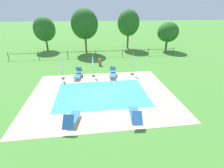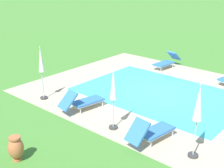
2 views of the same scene
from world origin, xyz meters
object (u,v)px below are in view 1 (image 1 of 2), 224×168
(terracotta_urn_near_fence, at_px, (100,62))
(sun_lounger_north_far, at_px, (113,73))
(tree_far_west, at_px, (128,23))
(tree_east_mid, at_px, (44,29))
(sun_lounger_north_mid, at_px, (72,118))
(tree_centre, at_px, (168,32))
(sun_lounger_north_end, at_px, (135,114))
(patio_umbrella_closed_row_west, at_px, (133,60))
(patio_umbrella_closed_row_mid_west, at_px, (93,62))
(patio_umbrella_closed_row_centre, at_px, (61,63))
(tree_west_mid, at_px, (85,24))
(sun_lounger_north_near_steps, at_px, (78,74))

(terracotta_urn_near_fence, bearing_deg, sun_lounger_north_far, -74.12)
(tree_far_west, distance_m, tree_east_mid, 13.37)
(sun_lounger_north_mid, distance_m, tree_far_west, 21.16)
(tree_centre, bearing_deg, sun_lounger_north_end, -119.56)
(sun_lounger_north_far, relative_size, patio_umbrella_closed_row_west, 0.85)
(patio_umbrella_closed_row_mid_west, xyz_separation_m, tree_far_west, (6.19, 11.98, 2.61))
(patio_umbrella_closed_row_centre, distance_m, tree_centre, 18.05)
(terracotta_urn_near_fence, xyz_separation_m, tree_west_mid, (-1.70, 6.61, 3.74))
(patio_umbrella_closed_row_west, bearing_deg, patio_umbrella_closed_row_centre, -178.16)
(patio_umbrella_closed_row_mid_west, height_order, tree_centre, tree_centre)
(sun_lounger_north_near_steps, bearing_deg, patio_umbrella_closed_row_west, 0.92)
(sun_lounger_north_near_steps, height_order, tree_far_west, tree_far_west)
(patio_umbrella_closed_row_mid_west, relative_size, tree_far_west, 0.38)
(sun_lounger_north_far, relative_size, sun_lounger_north_end, 0.99)
(tree_west_mid, bearing_deg, patio_umbrella_closed_row_centre, -101.94)
(sun_lounger_north_end, xyz_separation_m, tree_east_mid, (-9.53, 19.73, 2.91))
(sun_lounger_north_end, bearing_deg, tree_west_mid, 100.39)
(sun_lounger_north_near_steps, xyz_separation_m, terracotta_urn_near_fence, (2.41, 3.49, 0.04))
(patio_umbrella_closed_row_west, height_order, patio_umbrella_closed_row_mid_west, patio_umbrella_closed_row_west)
(sun_lounger_north_near_steps, bearing_deg, tree_east_mid, 114.35)
(patio_umbrella_closed_row_west, bearing_deg, sun_lounger_north_end, -102.74)
(tree_east_mid, bearing_deg, tree_far_west, -1.34)
(terracotta_urn_near_fence, distance_m, tree_east_mid, 12.34)
(patio_umbrella_closed_row_west, distance_m, terracotta_urn_near_fence, 4.78)
(sun_lounger_north_mid, distance_m, patio_umbrella_closed_row_centre, 7.40)
(sun_lounger_north_near_steps, height_order, tree_centre, tree_centre)
(sun_lounger_north_far, distance_m, terracotta_urn_near_fence, 3.87)
(patio_umbrella_closed_row_centre, bearing_deg, sun_lounger_north_far, -1.07)
(sun_lounger_north_far, bearing_deg, tree_east_mid, 125.72)
(sun_lounger_north_near_steps, height_order, tree_east_mid, tree_east_mid)
(sun_lounger_north_end, distance_m, tree_far_west, 20.14)
(sun_lounger_north_end, xyz_separation_m, terracotta_urn_near_fence, (-1.49, 10.81, 0.05))
(patio_umbrella_closed_row_centre, relative_size, terracotta_urn_near_fence, 2.97)
(sun_lounger_north_near_steps, height_order, terracotta_urn_near_fence, sun_lounger_north_near_steps)
(sun_lounger_north_near_steps, distance_m, sun_lounger_north_mid, 7.28)
(patio_umbrella_closed_row_mid_west, bearing_deg, sun_lounger_north_end, -72.30)
(sun_lounger_north_far, bearing_deg, sun_lounger_north_end, -86.50)
(sun_lounger_north_mid, xyz_separation_m, sun_lounger_north_far, (3.40, 7.05, -0.01))
(sun_lounger_north_near_steps, bearing_deg, tree_west_mid, 85.98)
(patio_umbrella_closed_row_west, height_order, tree_centre, tree_centre)
(tree_east_mid, bearing_deg, patio_umbrella_closed_row_mid_west, -59.81)
(sun_lounger_north_near_steps, bearing_deg, sun_lounger_north_far, -3.76)
(sun_lounger_north_end, bearing_deg, tree_centre, 60.44)
(sun_lounger_north_near_steps, height_order, sun_lounger_north_far, sun_lounger_north_near_steps)
(sun_lounger_north_mid, height_order, sun_lounger_north_end, sun_lounger_north_mid)
(patio_umbrella_closed_row_mid_west, bearing_deg, patio_umbrella_closed_row_centre, -175.05)
(patio_umbrella_closed_row_west, relative_size, patio_umbrella_closed_row_mid_west, 1.01)
(tree_east_mid, bearing_deg, tree_centre, -7.88)
(terracotta_urn_near_fence, relative_size, tree_west_mid, 0.13)
(terracotta_urn_near_fence, bearing_deg, patio_umbrella_closed_row_centre, -136.82)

